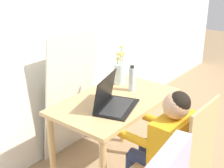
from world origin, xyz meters
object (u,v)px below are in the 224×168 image
Objects in this scene: person_seated at (166,140)px; flower_vase at (120,72)px; chair_occupied at (182,165)px; water_bottle at (132,79)px; laptop at (112,100)px.

person_seated is 2.90× the size of flower_vase.
flower_vase reaches higher than chair_occupied.
flower_vase is at bearing 68.45° from water_bottle.
flower_vase reaches higher than person_seated.
laptop is 1.25× the size of flower_vase.
water_bottle is at bearing -6.92° from laptop.
person_seated reaches higher than water_bottle.
chair_occupied is at bearing -120.34° from water_bottle.
flower_vase is (0.47, 0.85, 0.33)m from chair_occupied.
laptop is 0.36m from water_bottle.
chair_occupied reaches higher than laptop.
person_seated is 0.70m from water_bottle.
laptop is at bearing -92.77° from chair_occupied.
chair_occupied is 0.67m from laptop.
person_seated is 2.32× the size of laptop.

